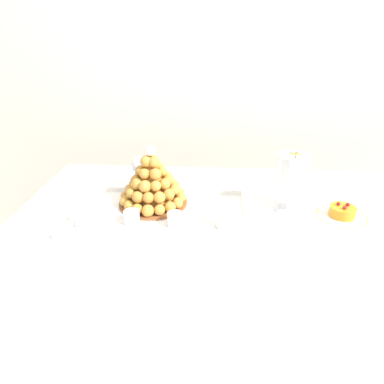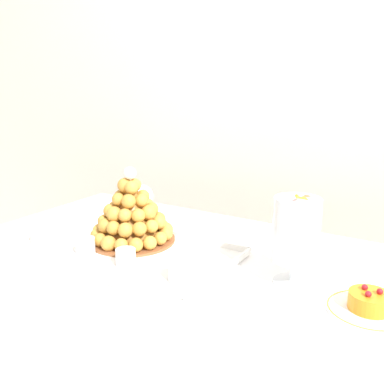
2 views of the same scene
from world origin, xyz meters
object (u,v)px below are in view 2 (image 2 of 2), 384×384
object	(u,v)px
serving_tray	(124,252)
macaron_goblet	(296,231)
dessert_cup_mid_left	(86,247)
wine_glass	(142,197)
croquembouche	(132,214)
dessert_cup_centre	(126,258)
dessert_cup_left	(41,237)
fruit_tart_plate	(369,305)
dessert_cup_mid_right	(179,271)

from	to	relation	value
serving_tray	macaron_goblet	size ratio (longest dim) A/B	2.80
serving_tray	macaron_goblet	distance (m)	0.52
dessert_cup_mid_left	wine_glass	xyz separation A→B (m)	(-0.02, 0.30, 0.08)
croquembouche	dessert_cup_centre	xyz separation A→B (m)	(0.10, -0.16, -0.07)
croquembouche	dessert_cup_left	size ratio (longest dim) A/B	4.43
dessert_cup_mid_left	fruit_tart_plate	xyz separation A→B (m)	(0.76, 0.11, -0.02)
dessert_cup_mid_right	wine_glass	bearing A→B (deg)	139.38
serving_tray	wine_glass	distance (m)	0.27
dessert_cup_left	dessert_cup_centre	bearing A→B (deg)	2.78
croquembouche	fruit_tart_plate	bearing A→B (deg)	-3.65
serving_tray	dessert_cup_mid_left	world-z (taller)	dessert_cup_mid_left
dessert_cup_left	macaron_goblet	world-z (taller)	macaron_goblet
croquembouche	fruit_tart_plate	size ratio (longest dim) A/B	1.45
dessert_cup_mid_left	dessert_cup_centre	distance (m)	0.15
dessert_cup_left	dessert_cup_mid_right	distance (m)	0.50
dessert_cup_mid_right	croquembouche	bearing A→B (deg)	151.10
serving_tray	dessert_cup_centre	world-z (taller)	dessert_cup_centre
dessert_cup_mid_right	fruit_tart_plate	size ratio (longest dim) A/B	0.29
dessert_cup_centre	wine_glass	bearing A→B (deg)	120.56
croquembouche	wine_glass	xyz separation A→B (m)	(-0.08, 0.15, 0.01)
wine_glass	dessert_cup_left	bearing A→B (deg)	-114.41
croquembouche	dessert_cup_left	distance (m)	0.29
dessert_cup_mid_right	fruit_tart_plate	bearing A→B (deg)	13.60
dessert_cup_mid_left	dessert_cup_centre	size ratio (longest dim) A/B	1.01
dessert_cup_left	dessert_cup_centre	xyz separation A→B (m)	(0.32, 0.02, -0.00)
dessert_cup_centre	fruit_tart_plate	xyz separation A→B (m)	(0.61, 0.11, -0.02)
croquembouche	dessert_cup_mid_right	xyz separation A→B (m)	(0.27, -0.15, -0.06)
macaron_goblet	serving_tray	bearing A→B (deg)	-171.33
dessert_cup_centre	wine_glass	xyz separation A→B (m)	(-0.18, 0.30, 0.08)
croquembouche	dessert_cup_left	bearing A→B (deg)	-142.18
serving_tray	dessert_cup_centre	bearing A→B (deg)	-46.85
dessert_cup_left	macaron_goblet	xyz separation A→B (m)	(0.74, 0.17, 0.11)
macaron_goblet	fruit_tart_plate	world-z (taller)	macaron_goblet
dessert_cup_centre	fruit_tart_plate	distance (m)	0.62
dessert_cup_left	fruit_tart_plate	size ratio (longest dim) A/B	0.33
croquembouche	wine_glass	size ratio (longest dim) A/B	1.78
dessert_cup_centre	dessert_cup_mid_right	xyz separation A→B (m)	(0.17, 0.00, 0.00)
fruit_tart_plate	croquembouche	bearing A→B (deg)	176.35
fruit_tart_plate	dessert_cup_left	bearing A→B (deg)	-172.36
serving_tray	dessert_cup_mid_right	world-z (taller)	dessert_cup_mid_right
dessert_cup_centre	croquembouche	bearing A→B (deg)	123.86
dessert_cup_centre	macaron_goblet	size ratio (longest dim) A/B	0.23
dessert_cup_centre	fruit_tart_plate	world-z (taller)	fruit_tart_plate
serving_tray	croquembouche	xyz separation A→B (m)	(-0.03, 0.08, 0.09)
macaron_goblet	wine_glass	distance (m)	0.62
dessert_cup_centre	dessert_cup_mid_left	bearing A→B (deg)	178.95
dessert_cup_mid_left	macaron_goblet	xyz separation A→B (m)	(0.57, 0.15, 0.11)
dessert_cup_mid_left	macaron_goblet	size ratio (longest dim) A/B	0.24
croquembouche	macaron_goblet	world-z (taller)	croquembouche
dessert_cup_mid_left	dessert_cup_mid_right	bearing A→B (deg)	0.08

